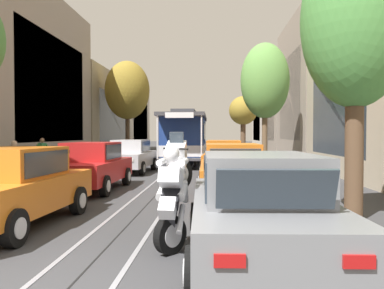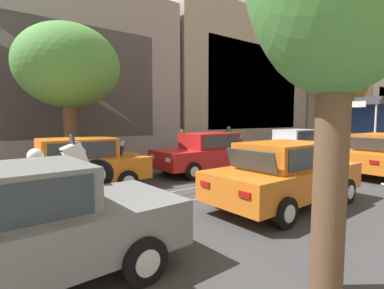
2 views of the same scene
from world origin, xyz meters
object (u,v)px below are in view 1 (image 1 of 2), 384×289
(cable_car_trolley, at_px, (185,137))
(fire_hydrant, at_px, (269,175))
(pedestrian_crossing_far, at_px, (14,160))
(parked_car_orange_mid_right, at_px, (224,158))
(motorcycle_with_rider, at_px, (174,187))
(street_tree_kerb_right_near, at_px, (355,24))
(street_tree_kerb_right_second, at_px, (265,81))
(parked_car_grey_near_right, at_px, (258,209))
(parked_car_orange_second_right, at_px, (232,171))
(parked_car_silver_mid_left, at_px, (131,156))
(pedestrian_on_right_pavement, at_px, (127,145))
(street_tree_kerb_left_second, at_px, (127,90))
(parked_car_orange_near_left, at_px, (10,187))
(pedestrian_on_left_pavement, at_px, (42,154))
(street_tree_kerb_right_mid, at_px, (243,111))
(parked_car_red_second_left, at_px, (91,166))

(cable_car_trolley, bearing_deg, fire_hydrant, -70.60)
(pedestrian_crossing_far, bearing_deg, parked_car_orange_mid_right, 27.78)
(fire_hydrant, bearing_deg, motorcycle_with_rider, -109.01)
(parked_car_orange_mid_right, xyz_separation_m, street_tree_kerb_right_near, (2.55, -9.10, 3.42))
(street_tree_kerb_right_second, distance_m, fire_hydrant, 9.62)
(parked_car_grey_near_right, bearing_deg, fire_hydrant, 80.93)
(motorcycle_with_rider, distance_m, fire_hydrant, 8.04)
(parked_car_orange_second_right, relative_size, cable_car_trolley, 0.48)
(parked_car_silver_mid_left, distance_m, pedestrian_on_right_pavement, 13.75)
(pedestrian_on_right_pavement, xyz_separation_m, fire_hydrant, (9.12, -18.26, -0.51))
(street_tree_kerb_right_near, distance_m, pedestrian_on_right_pavement, 25.88)
(parked_car_silver_mid_left, relative_size, fire_hydrant, 5.25)
(street_tree_kerb_left_second, xyz_separation_m, street_tree_kerb_right_second, (9.52, -7.38, -0.37))
(parked_car_orange_near_left, height_order, street_tree_kerb_left_second, street_tree_kerb_left_second)
(parked_car_grey_near_right, bearing_deg, parked_car_silver_mid_left, 109.35)
(pedestrian_crossing_far, xyz_separation_m, fire_hydrant, (9.12, 0.23, -0.50))
(pedestrian_crossing_far, bearing_deg, pedestrian_on_left_pavement, 101.31)
(street_tree_kerb_right_mid, xyz_separation_m, pedestrian_crossing_far, (-10.00, -23.76, -3.12))
(parked_car_orange_mid_right, bearing_deg, parked_car_orange_second_right, -89.44)
(cable_car_trolley, bearing_deg, pedestrian_on_right_pavement, 125.00)
(parked_car_orange_near_left, distance_m, parked_car_silver_mid_left, 11.18)
(pedestrian_crossing_far, bearing_deg, parked_car_orange_second_right, -16.95)
(parked_car_orange_second_right, height_order, pedestrian_on_right_pavement, pedestrian_on_right_pavement)
(cable_car_trolley, xyz_separation_m, pedestrian_crossing_far, (-5.42, -10.75, -0.74))
(parked_car_orange_near_left, xyz_separation_m, pedestrian_on_right_pavement, (-3.09, 24.57, 0.13))
(motorcycle_with_rider, bearing_deg, cable_car_trolley, 93.45)
(motorcycle_with_rider, height_order, pedestrian_on_left_pavement, motorcycle_with_rider)
(pedestrian_on_right_pavement, bearing_deg, parked_car_red_second_left, -80.93)
(street_tree_kerb_right_mid, bearing_deg, street_tree_kerb_left_second, -140.93)
(street_tree_kerb_right_mid, xyz_separation_m, pedestrian_on_left_pavement, (-10.84, -19.60, -3.09))
(parked_car_orange_second_right, xyz_separation_m, street_tree_kerb_right_near, (2.49, -2.73, 3.42))
(street_tree_kerb_right_second, bearing_deg, fire_hydrant, -96.42)
(parked_car_silver_mid_left, height_order, pedestrian_crossing_far, pedestrian_crossing_far)
(cable_car_trolley, relative_size, pedestrian_on_right_pavement, 5.53)
(parked_car_orange_near_left, bearing_deg, fire_hydrant, 46.33)
(street_tree_kerb_right_second, bearing_deg, pedestrian_on_right_pavement, 135.87)
(parked_car_orange_second_right, distance_m, pedestrian_on_right_pavement, 22.21)
(parked_car_silver_mid_left, relative_size, street_tree_kerb_right_near, 0.72)
(street_tree_kerb_right_second, relative_size, pedestrian_on_right_pavement, 4.25)
(parked_car_orange_mid_right, height_order, street_tree_kerb_right_mid, street_tree_kerb_right_mid)
(parked_car_silver_mid_left, relative_size, parked_car_orange_mid_right, 1.00)
(pedestrian_crossing_far, bearing_deg, pedestrian_on_right_pavement, 89.99)
(parked_car_red_second_left, height_order, parked_car_orange_mid_right, same)
(parked_car_orange_second_right, xyz_separation_m, street_tree_kerb_right_second, (2.38, 11.06, 4.05))
(parked_car_orange_near_left, xyz_separation_m, pedestrian_crossing_far, (-3.10, 6.08, 0.12))
(street_tree_kerb_left_second, relative_size, cable_car_trolley, 0.82)
(parked_car_orange_second_right, height_order, street_tree_kerb_right_near, street_tree_kerb_right_near)
(parked_car_red_second_left, distance_m, pedestrian_on_right_pavement, 19.67)
(pedestrian_on_left_pavement, bearing_deg, street_tree_kerb_left_second, 83.36)
(parked_car_grey_near_right, bearing_deg, street_tree_kerb_right_second, 82.26)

